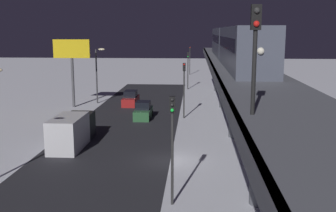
# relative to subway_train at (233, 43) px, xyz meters

# --- Properties ---
(ground_plane) EXTENTS (240.00, 240.00, 0.00)m
(ground_plane) POSITION_rel_subway_train_xyz_m (6.11, 13.09, -8.70)
(ground_plane) COLOR white
(avenue_asphalt) EXTENTS (11.00, 91.53, 0.01)m
(avenue_asphalt) POSITION_rel_subway_train_xyz_m (11.30, 13.09, -8.69)
(avenue_asphalt) COLOR #28282D
(avenue_asphalt) RESTS_ON ground_plane
(elevated_railway) EXTENTS (5.00, 91.53, 6.92)m
(elevated_railway) POSITION_rel_subway_train_xyz_m (0.09, 13.09, -2.73)
(elevated_railway) COLOR slate
(elevated_railway) RESTS_ON ground_plane
(subway_train) EXTENTS (2.94, 36.87, 3.40)m
(subway_train) POSITION_rel_subway_train_xyz_m (0.00, 0.00, 0.00)
(subway_train) COLOR #4C5160
(subway_train) RESTS_ON elevated_railway
(rail_signal) EXTENTS (0.36, 0.41, 4.00)m
(rail_signal) POSITION_rel_subway_train_xyz_m (1.80, 28.44, 0.95)
(rail_signal) COLOR black
(rail_signal) RESTS_ON elevated_railway
(sedan_green) EXTENTS (1.91, 4.46, 1.97)m
(sedan_green) POSITION_rel_subway_train_xyz_m (9.90, -2.43, -7.91)
(sedan_green) COLOR #2D6038
(sedan_green) RESTS_ON ground_plane
(sedan_red_2) EXTENTS (1.80, 4.72, 1.97)m
(sedan_red_2) POSITION_rel_subway_train_xyz_m (12.70, -10.83, -7.90)
(sedan_red_2) COLOR #A51E1E
(sedan_red_2) RESTS_ON ground_plane
(box_truck) EXTENTS (2.40, 7.40, 2.80)m
(box_truck) POSITION_rel_subway_train_xyz_m (14.70, 9.40, -7.35)
(box_truck) COLOR black
(box_truck) RESTS_ON ground_plane
(traffic_light_near) EXTENTS (0.32, 0.44, 6.40)m
(traffic_light_near) POSITION_rel_subway_train_xyz_m (5.20, 21.19, -4.50)
(traffic_light_near) COLOR #2D2D2D
(traffic_light_near) RESTS_ON ground_plane
(traffic_light_mid) EXTENTS (0.32, 0.44, 6.40)m
(traffic_light_mid) POSITION_rel_subway_train_xyz_m (5.20, -2.72, -4.50)
(traffic_light_mid) COLOR #2D2D2D
(traffic_light_mid) RESTS_ON ground_plane
(traffic_light_far) EXTENTS (0.32, 0.44, 6.40)m
(traffic_light_far) POSITION_rel_subway_train_xyz_m (5.20, -26.62, -4.50)
(traffic_light_far) COLOR #2D2D2D
(traffic_light_far) RESTS_ON ground_plane
(traffic_light_distant) EXTENTS (0.32, 0.44, 6.40)m
(traffic_light_distant) POSITION_rel_subway_train_xyz_m (5.20, -50.53, -4.50)
(traffic_light_distant) COLOR #2D2D2D
(traffic_light_distant) RESTS_ON ground_plane
(commercial_billboard) EXTENTS (4.80, 0.36, 8.90)m
(commercial_billboard) POSITION_rel_subway_train_xyz_m (20.03, -8.82, -1.87)
(commercial_billboard) COLOR #4C4C51
(commercial_billboard) RESTS_ON ground_plane
(street_lamp_far) EXTENTS (1.35, 0.44, 7.65)m
(street_lamp_far) POSITION_rel_subway_train_xyz_m (17.37, -11.91, -3.88)
(street_lamp_far) COLOR #38383D
(street_lamp_far) RESTS_ON ground_plane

